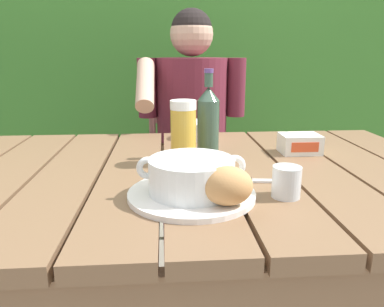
# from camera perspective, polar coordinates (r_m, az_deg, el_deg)

# --- Properties ---
(dining_table) EXTENTS (1.47, 0.91, 0.76)m
(dining_table) POSITION_cam_1_polar(r_m,az_deg,el_deg) (1.03, 0.06, -6.97)
(dining_table) COLOR brown
(dining_table) RESTS_ON ground_plane
(hedge_backdrop) EXTENTS (4.07, 0.96, 2.46)m
(hedge_backdrop) POSITION_cam_1_polar(r_m,az_deg,el_deg) (2.65, -3.88, 16.49)
(hedge_backdrop) COLOR #3A762B
(hedge_backdrop) RESTS_ON ground_plane
(chair_near_diner) EXTENTS (0.42, 0.42, 0.90)m
(chair_near_diner) POSITION_cam_1_polar(r_m,az_deg,el_deg) (1.94, -0.38, -2.92)
(chair_near_diner) COLOR brown
(chair_near_diner) RESTS_ON ground_plane
(person_eating) EXTENTS (0.48, 0.47, 1.25)m
(person_eating) POSITION_cam_1_polar(r_m,az_deg,el_deg) (1.68, -0.04, 4.07)
(person_eating) COLOR maroon
(person_eating) RESTS_ON ground_plane
(serving_plate) EXTENTS (0.28, 0.28, 0.01)m
(serving_plate) POSITION_cam_1_polar(r_m,az_deg,el_deg) (0.81, -0.08, -6.27)
(serving_plate) COLOR white
(serving_plate) RESTS_ON dining_table
(soup_bowl) EXTENTS (0.24, 0.19, 0.08)m
(soup_bowl) POSITION_cam_1_polar(r_m,az_deg,el_deg) (0.79, -0.08, -3.26)
(soup_bowl) COLOR white
(soup_bowl) RESTS_ON serving_plate
(bread_roll) EXTENTS (0.10, 0.08, 0.08)m
(bread_roll) POSITION_cam_1_polar(r_m,az_deg,el_deg) (0.73, 5.52, -5.00)
(bread_roll) COLOR tan
(bread_roll) RESTS_ON serving_plate
(beer_glass) EXTENTS (0.07, 0.07, 0.18)m
(beer_glass) POSITION_cam_1_polar(r_m,az_deg,el_deg) (1.02, -1.34, 3.28)
(beer_glass) COLOR gold
(beer_glass) RESTS_ON dining_table
(beer_bottle) EXTENTS (0.06, 0.06, 0.26)m
(beer_bottle) POSITION_cam_1_polar(r_m,az_deg,el_deg) (1.09, 2.52, 5.01)
(beer_bottle) COLOR #364F3E
(beer_bottle) RESTS_ON dining_table
(water_glass_small) EXTENTS (0.06, 0.06, 0.07)m
(water_glass_small) POSITION_cam_1_polar(r_m,az_deg,el_deg) (0.82, 14.40, -4.27)
(water_glass_small) COLOR silver
(water_glass_small) RESTS_ON dining_table
(butter_tub) EXTENTS (0.12, 0.09, 0.06)m
(butter_tub) POSITION_cam_1_polar(r_m,az_deg,el_deg) (1.20, 16.33, 1.47)
(butter_tub) COLOR white
(butter_tub) RESTS_ON dining_table
(table_knife) EXTENTS (0.17, 0.04, 0.01)m
(table_knife) POSITION_cam_1_polar(r_m,az_deg,el_deg) (0.91, 9.03, -4.10)
(table_knife) COLOR silver
(table_knife) RESTS_ON dining_table
(diner_bowl) EXTENTS (0.13, 0.13, 0.06)m
(diner_bowl) POSITION_cam_1_polar(r_m,az_deg,el_deg) (1.34, 1.13, 3.66)
(diner_bowl) COLOR white
(diner_bowl) RESTS_ON dining_table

